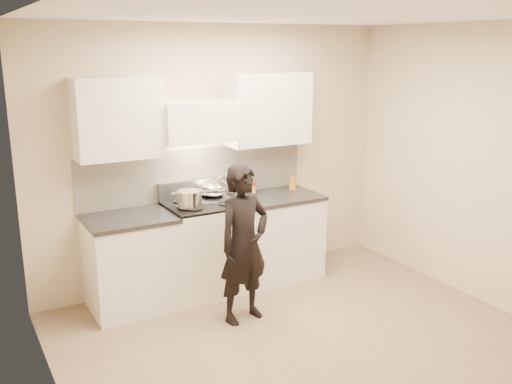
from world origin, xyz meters
The scene contains 11 objects.
ground_plane centered at (0.00, 0.00, 0.00)m, with size 4.00×4.00×0.00m, color #876E57.
room_shell centered at (-0.06, 0.37, 1.60)m, with size 4.04×3.54×2.70m.
stove centered at (-0.30, 1.42, 0.47)m, with size 0.76×0.65×0.96m.
counter_right centered at (0.53, 1.43, 0.46)m, with size 0.92×0.67×0.92m.
counter_left centered at (-1.08, 1.43, 0.46)m, with size 0.82×0.67×0.92m.
wok centered at (-0.13, 1.57, 1.05)m, with size 0.33×0.40×0.26m.
stock_pot centered at (-0.50, 1.33, 1.04)m, with size 0.33×0.30×0.16m.
utensil_crock centered at (0.23, 1.64, 1.01)m, with size 0.10×0.10×0.28m.
spice_jar centered at (0.38, 1.63, 0.97)m, with size 0.05×0.05×0.10m.
oil_glass centered at (0.83, 1.54, 0.99)m, with size 0.09×0.09×0.15m.
person centered at (-0.25, 0.68, 0.73)m, with size 0.54×0.35×1.47m, color black.
Camera 1 is at (-2.54, -3.62, 2.47)m, focal length 40.00 mm.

